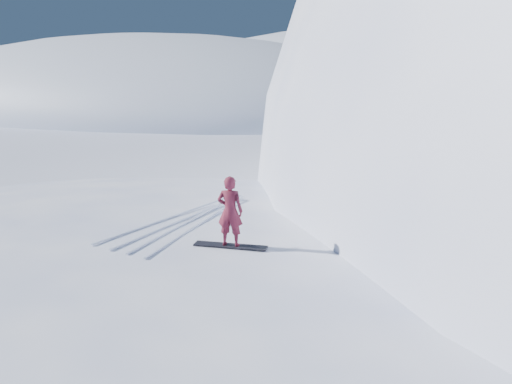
# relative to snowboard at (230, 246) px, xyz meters

# --- Properties ---
(ground) EXTENTS (400.00, 400.00, 0.00)m
(ground) POSITION_rel_snowboard_xyz_m (-2.05, -2.91, -2.41)
(ground) COLOR white
(ground) RESTS_ON ground
(near_ridge) EXTENTS (36.00, 28.00, 4.80)m
(near_ridge) POSITION_rel_snowboard_xyz_m (-1.05, 0.09, -2.41)
(near_ridge) COLOR white
(near_ridge) RESTS_ON ground
(far_ridge_a) EXTENTS (120.00, 70.00, 28.00)m
(far_ridge_a) POSITION_rel_snowboard_xyz_m (-72.05, 57.09, -2.41)
(far_ridge_a) COLOR white
(far_ridge_a) RESTS_ON ground
(far_ridge_c) EXTENTS (140.00, 90.00, 36.00)m
(far_ridge_c) POSITION_rel_snowboard_xyz_m (-42.05, 107.09, -2.41)
(far_ridge_c) COLOR white
(far_ridge_c) RESTS_ON ground
(wind_bumps) EXTENTS (16.00, 14.40, 1.00)m
(wind_bumps) POSITION_rel_snowboard_xyz_m (-2.61, -0.79, -2.41)
(wind_bumps) COLOR white
(wind_bumps) RESTS_ON ground
(snowboard) EXTENTS (1.70, 0.97, 0.03)m
(snowboard) POSITION_rel_snowboard_xyz_m (0.00, 0.00, 0.00)
(snowboard) COLOR black
(snowboard) RESTS_ON near_ridge
(snowboarder) EXTENTS (0.70, 0.59, 1.62)m
(snowboarder) POSITION_rel_snowboard_xyz_m (0.00, 0.00, 0.83)
(snowboarder) COLOR maroon
(snowboarder) RESTS_ON snowboard
(vapor_plume) EXTENTS (8.74, 6.99, 6.12)m
(vapor_plume) POSITION_rel_snowboard_xyz_m (-47.81, 35.88, -2.41)
(vapor_plume) COLOR white
(vapor_plume) RESTS_ON ground
(board_tracks) EXTENTS (2.19, 5.99, 0.04)m
(board_tracks) POSITION_rel_snowboard_xyz_m (-2.37, 1.16, 0.01)
(board_tracks) COLOR silver
(board_tracks) RESTS_ON ground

